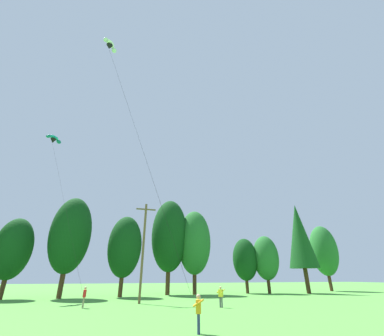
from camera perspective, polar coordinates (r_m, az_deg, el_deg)
name	(u,v)px	position (r m, az deg, el deg)	size (l,w,h in m)	color
treeline_tree_d	(13,248)	(40.44, -35.44, -14.60)	(4.39, 4.39, 9.60)	#472D19
treeline_tree_e	(71,234)	(39.07, -25.81, -13.40)	(5.27, 5.27, 12.85)	#472D19
treeline_tree_f	(125,246)	(38.95, -14.98, -16.76)	(4.70, 4.70, 10.74)	#472D19
treeline_tree_g	(169,235)	(42.34, -5.15, -14.90)	(5.68, 5.68, 14.36)	#472D19
treeline_tree_h	(194,242)	(42.87, 0.55, -16.41)	(5.24, 5.24, 12.75)	#472D19
treeline_tree_i	(245,259)	(46.44, 11.93, -19.59)	(4.13, 4.13, 8.63)	#472D19
treeline_tree_j	(266,258)	(46.99, 16.38, -18.92)	(4.24, 4.24, 9.02)	#472D19
treeline_tree_k	(299,235)	(49.55, 23.17, -13.84)	(4.83, 4.83, 14.68)	#472D19
treeline_tree_l	(324,250)	(59.17, 27.70, -16.21)	(5.07, 5.07, 12.11)	#472D19
utility_pole	(143,248)	(29.09, -11.01, -17.32)	(2.20, 0.26, 10.21)	brown
kite_flyer_near	(84,295)	(26.34, -23.20, -25.00)	(0.24, 0.57, 1.69)	gray
kite_flyer_mid	(198,310)	(14.03, 1.48, -29.47)	(0.70, 0.72, 1.69)	navy
kite_flyer_far	(221,295)	(25.18, 6.53, -26.67)	(0.73, 0.75, 1.69)	#4C4C51
parafoil_kite_high_teal	(54,139)	(46.15, -28.87, 5.70)	(10.12, 15.03, 22.19)	teal
parafoil_kite_mid_white	(110,46)	(31.67, -18.09, 24.86)	(7.67, 9.12, 24.51)	white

